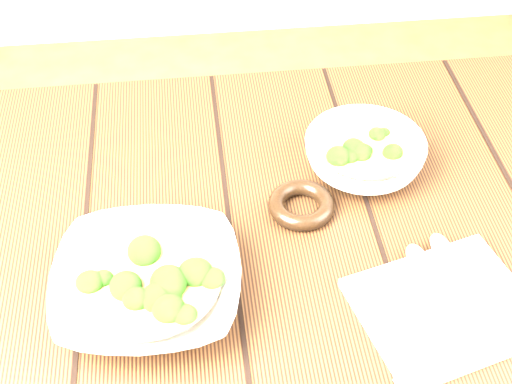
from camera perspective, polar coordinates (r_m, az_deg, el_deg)
The scene contains 7 objects.
table at distance 1.06m, azimuth -0.66°, elevation -8.52°, with size 1.20×0.80×0.75m.
soup_bowl_front at distance 0.90m, azimuth -8.68°, elevation -7.33°, with size 0.25×0.25×0.07m.
soup_bowl_back at distance 1.07m, azimuth 8.64°, elevation 2.98°, with size 0.18×0.18×0.06m.
trivet at distance 1.01m, azimuth 3.65°, elevation -1.03°, with size 0.09×0.09×0.02m, color black.
napkin at distance 0.93m, azimuth 14.93°, elevation -8.98°, with size 0.21×0.17×0.01m, color beige.
spoon_left at distance 0.94m, azimuth 13.36°, elevation -6.76°, with size 0.03×0.17×0.01m.
spoon_right at distance 0.96m, azimuth 15.31°, elevation -5.80°, with size 0.03×0.17×0.01m.
Camera 1 is at (-0.06, -0.64, 1.48)m, focal length 50.00 mm.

